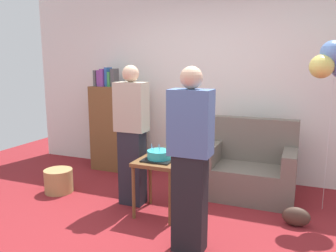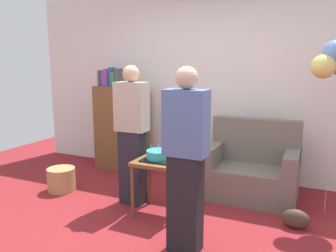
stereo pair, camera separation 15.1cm
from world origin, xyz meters
TOP-DOWN VIEW (x-y plane):
  - ground_plane at (0.00, 0.00)m, footprint 8.00×8.00m
  - wall_back at (0.00, 2.05)m, footprint 6.00×0.10m
  - couch at (0.73, 1.38)m, footprint 1.10×0.70m
  - bookshelf at (-1.35, 1.70)m, footprint 0.80×0.36m
  - side_table at (-0.11, 0.46)m, footprint 0.48×0.48m
  - birthday_cake at (-0.11, 0.46)m, footprint 0.32×0.32m
  - person_blowing_candles at (-0.52, 0.61)m, footprint 0.36×0.22m
  - person_holding_cake at (0.44, -0.11)m, footprint 0.36×0.22m
  - wicker_basket at (-1.57, 0.56)m, footprint 0.36×0.36m
  - handbag at (1.31, 0.73)m, footprint 0.28×0.14m

SIDE VIEW (x-z plane):
  - ground_plane at x=0.00m, z-range 0.00..0.00m
  - handbag at x=1.31m, z-range 0.00..0.20m
  - wicker_basket at x=-1.57m, z-range 0.00..0.30m
  - couch at x=0.73m, z-range -0.14..0.82m
  - side_table at x=-0.11m, z-range 0.21..0.83m
  - birthday_cake at x=-0.11m, z-range 0.59..0.75m
  - bookshelf at x=-1.35m, z-range -0.11..1.47m
  - person_blowing_candles at x=-0.52m, z-range 0.02..1.65m
  - person_holding_cake at x=0.44m, z-range 0.02..1.65m
  - wall_back at x=0.00m, z-range 0.00..2.70m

